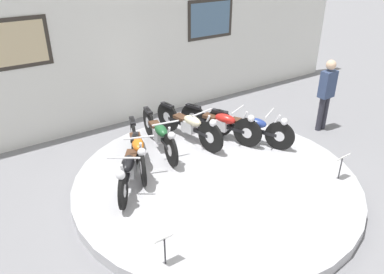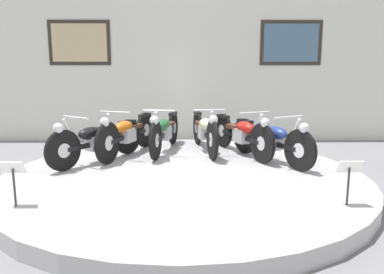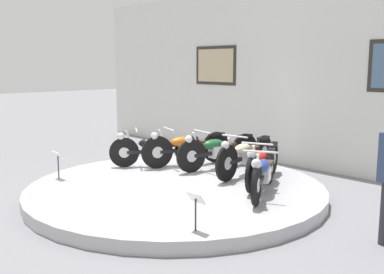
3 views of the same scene
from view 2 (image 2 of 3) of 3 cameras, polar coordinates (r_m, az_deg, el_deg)
ground_plane at (r=5.48m, az=-1.28°, el=-7.50°), size 60.00×60.00×0.00m
display_platform at (r=5.45m, az=-1.29°, el=-6.51°), size 5.17×5.17×0.20m
back_wall at (r=8.83m, az=-0.99°, el=12.80°), size 14.00×0.22×4.10m
motorcycle_black at (r=6.16m, az=-14.40°, el=-0.34°), size 1.16×1.64×0.78m
motorcycle_orange at (r=6.55m, az=-9.89°, el=0.66°), size 0.75×1.92×0.81m
motorcycle_green at (r=6.75m, az=-4.20°, el=1.04°), size 0.54×1.98×0.80m
motorcycle_cream at (r=6.74m, az=1.94°, el=1.11°), size 0.54×2.00×0.81m
motorcycle_red at (r=6.52m, az=7.63°, el=0.60°), size 0.82×1.86×0.80m
motorcycle_blue at (r=6.12m, az=12.02°, el=-0.27°), size 0.98×1.76×0.79m
info_placard_front_left at (r=4.50m, az=-25.60°, el=-5.03°), size 0.26×0.11×0.51m
info_placard_front_centre at (r=4.43m, az=22.83°, el=-5.04°), size 0.26×0.11×0.51m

